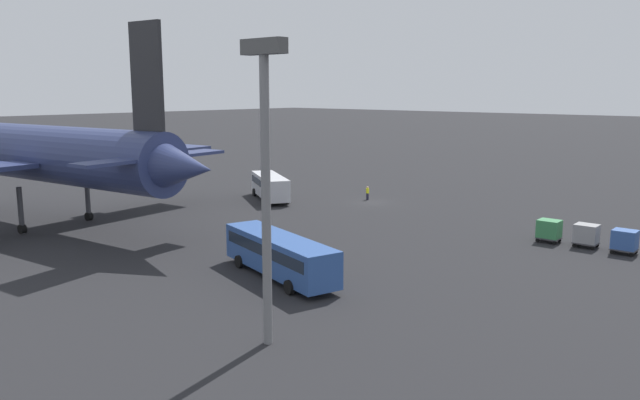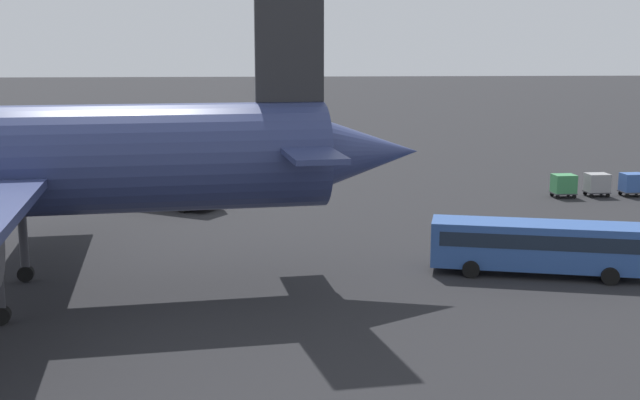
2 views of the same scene
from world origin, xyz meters
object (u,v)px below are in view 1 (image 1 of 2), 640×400
airplane (44,154)px  cargo_cart_grey (586,234)px  shuttle_bus_near (270,185)px  shuttle_bus_far (279,253)px  cargo_cart_blue (625,240)px  worker_person (368,193)px  cargo_cart_green (549,229)px

airplane → cargo_cart_grey: airplane is taller
shuttle_bus_near → shuttle_bus_far: size_ratio=0.82×
airplane → cargo_cart_blue: airplane is taller
shuttle_bus_far → worker_person: size_ratio=7.28×
shuttle_bus_far → airplane: bearing=20.8°
shuttle_bus_near → cargo_cart_blue: size_ratio=5.06×
cargo_cart_grey → cargo_cart_green: same height
airplane → shuttle_bus_far: bearing=178.8°
airplane → cargo_cart_green: 49.52m
cargo_cart_green → worker_person: bearing=-15.1°
shuttle_bus_near → airplane: bearing=108.6°
worker_person → shuttle_bus_far: bearing=116.0°
airplane → shuttle_bus_near: airplane is taller
shuttle_bus_far → cargo_cart_blue: 29.47m
cargo_cart_blue → shuttle_bus_near: bearing=1.6°
airplane → worker_person: (-15.51, -33.54, -6.41)m
shuttle_bus_near → cargo_cart_grey: 38.38m
worker_person → cargo_cart_grey: bearing=167.1°
shuttle_bus_near → worker_person: size_ratio=5.99×
airplane → cargo_cart_grey: 52.38m
airplane → cargo_cart_grey: size_ratio=22.82×
cargo_cart_green → cargo_cart_blue: bearing=-178.9°
airplane → worker_person: size_ratio=27.01×
airplane → shuttle_bus_far: (-30.49, -2.80, -5.42)m
cargo_cart_blue → cargo_cart_green: 6.39m
worker_person → cargo_cart_grey: (-29.02, 6.66, 0.32)m
cargo_cart_grey → cargo_cart_green: 3.21m
shuttle_bus_near → shuttle_bus_far: 33.26m
worker_person → cargo_cart_blue: 32.94m
worker_person → cargo_cart_grey: 29.78m
shuttle_bus_near → cargo_cart_blue: 41.56m
shuttle_bus_near → worker_person: bearing=-107.0°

